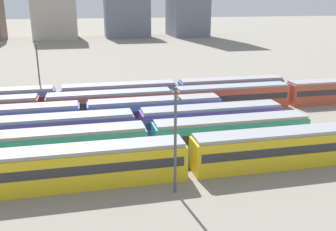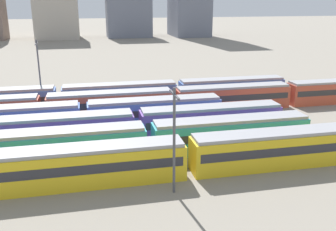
# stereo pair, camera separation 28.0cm
# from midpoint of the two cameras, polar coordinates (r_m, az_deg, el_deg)

# --- Properties ---
(train_track_1) EXTENTS (55.80, 3.06, 3.75)m
(train_track_1) POSITION_cam_midpoint_polar(r_m,az_deg,el_deg) (40.71, -15.95, -4.56)
(train_track_1) COLOR teal
(train_track_1) RESTS_ON ground_plane
(train_track_2) EXTENTS (55.80, 3.06, 3.75)m
(train_track_2) POSITION_cam_midpoint_polar(r_m,az_deg,el_deg) (45.63, -16.40, -2.22)
(train_track_2) COLOR #6B429E
(train_track_2) RESTS_ON ground_plane
(train_track_3) EXTENTS (55.80, 3.06, 3.75)m
(train_track_3) POSITION_cam_midpoint_polar(r_m,az_deg,el_deg) (51.41, -23.03, -0.73)
(train_track_3) COLOR #4C70BC
(train_track_3) RESTS_ON ground_plane
(train_track_4) EXTENTS (112.50, 3.06, 3.75)m
(train_track_4) POSITION_cam_midpoint_polar(r_m,az_deg,el_deg) (56.87, 1.02, 2.32)
(train_track_4) COLOR #BC4C38
(train_track_4) RESTS_ON ground_plane
(train_track_5) EXTENTS (74.70, 3.06, 3.75)m
(train_track_5) POSITION_cam_midpoint_polar(r_m,az_deg,el_deg) (60.60, -16.04, 2.58)
(train_track_5) COLOR #4C70BC
(train_track_5) RESTS_ON ground_plane
(catenary_pole_0) EXTENTS (0.24, 3.20, 9.60)m
(catenary_pole_0) POSITION_cam_midpoint_polar(r_m,az_deg,el_deg) (32.25, 1.19, -3.14)
(catenary_pole_0) COLOR #4C4C51
(catenary_pole_0) RESTS_ON ground_plane
(catenary_pole_3) EXTENTS (0.24, 3.20, 10.58)m
(catenary_pole_3) POSITION_cam_midpoint_polar(r_m,az_deg,el_deg) (62.77, -18.79, 6.52)
(catenary_pole_3) COLOR #4C4C51
(catenary_pole_3) RESTS_ON ground_plane
(distant_building_2) EXTENTS (17.95, 19.45, 31.38)m
(distant_building_2) POSITION_cam_midpoint_polar(r_m,az_deg,el_deg) (173.21, -16.60, 16.31)
(distant_building_2) COLOR #B2A899
(distant_building_2) RESTS_ON ground_plane
(distant_building_3) EXTENTS (19.46, 13.78, 23.49)m
(distant_building_3) POSITION_cam_midpoint_polar(r_m,az_deg,el_deg) (174.09, -5.98, 15.61)
(distant_building_3) COLOR slate
(distant_building_3) RESTS_ON ground_plane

